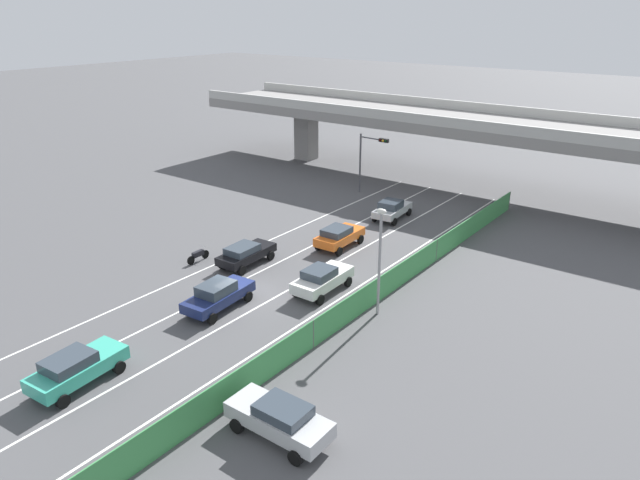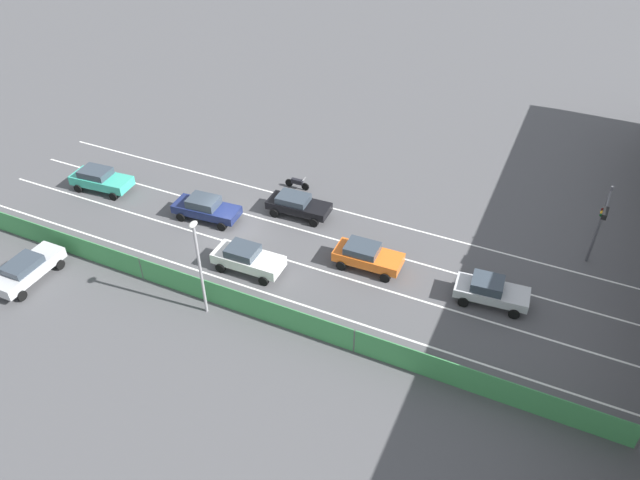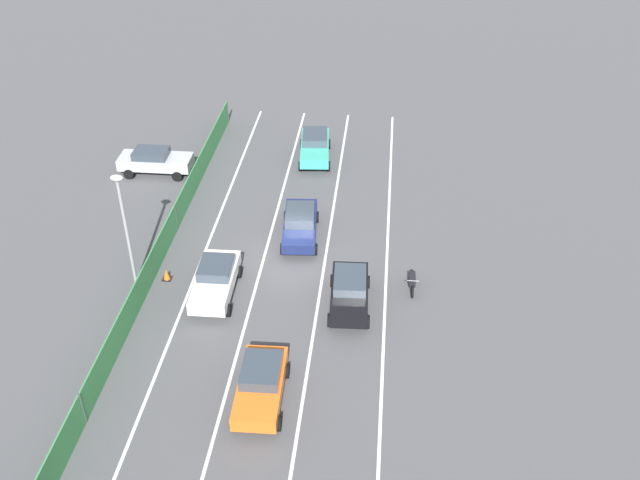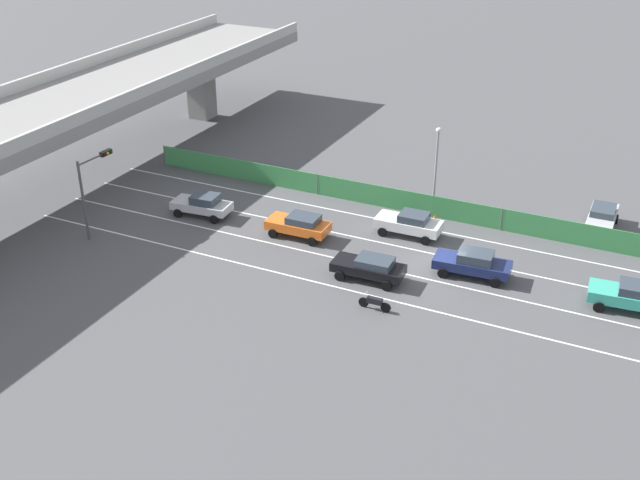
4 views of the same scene
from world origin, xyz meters
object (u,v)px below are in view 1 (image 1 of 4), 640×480
object	(u,v)px
car_taxi_orange	(339,236)
car_sedan_silver	(392,209)
car_hatchback_white	(322,279)
traffic_light	(369,153)
car_taxi_teal	(76,367)
street_lamp	(380,251)
car_sedan_navy	(218,295)
car_sedan_black	(246,253)
parked_wagon_silver	(280,418)
traffic_cone	(351,306)
motorcycle	(198,255)

from	to	relation	value
car_taxi_orange	car_sedan_silver	world-z (taller)	car_sedan_silver
car_taxi_orange	car_hatchback_white	size ratio (longest dim) A/B	0.96
car_taxi_orange	traffic_light	xyz separation A→B (m)	(-5.46, 12.52, 3.05)
car_taxi_teal	car_hatchback_white	world-z (taller)	car_taxi_teal
traffic_light	street_lamp	world-z (taller)	street_lamp
car_sedan_navy	traffic_light	size ratio (longest dim) A/B	0.85
car_sedan_black	traffic_light	size ratio (longest dim) A/B	0.80
traffic_light	car_sedan_silver	bearing A→B (deg)	-41.76
car_taxi_orange	parked_wagon_silver	world-z (taller)	parked_wagon_silver
car_sedan_black	traffic_cone	distance (m)	9.51
car_taxi_teal	motorcycle	distance (m)	14.58
traffic_light	traffic_cone	distance (m)	23.47
car_hatchback_white	traffic_cone	size ratio (longest dim) A/B	7.44
car_hatchback_white	street_lamp	distance (m)	5.19
street_lamp	car_sedan_navy	bearing A→B (deg)	-146.71
car_sedan_navy	motorcycle	distance (m)	7.34
car_sedan_black	motorcycle	distance (m)	3.45
car_taxi_orange	car_hatchback_white	bearing A→B (deg)	-62.92
car_hatchback_white	motorcycle	world-z (taller)	car_hatchback_white
car_taxi_teal	car_sedan_black	size ratio (longest dim) A/B	1.04
traffic_light	street_lamp	distance (m)	23.42
street_lamp	traffic_cone	size ratio (longest dim) A/B	10.56
car_hatchback_white	motorcycle	xyz separation A→B (m)	(-9.68, -1.40, -0.45)
car_sedan_black	traffic_cone	size ratio (longest dim) A/B	7.44
motorcycle	car_taxi_teal	bearing A→B (deg)	-64.32
car_sedan_navy	street_lamp	world-z (taller)	street_lamp
traffic_cone	motorcycle	bearing A→B (deg)	-177.71
car_sedan_navy	car_sedan_black	size ratio (longest dim) A/B	1.07
car_hatchback_white	motorcycle	distance (m)	9.79
car_taxi_teal	car_taxi_orange	bearing A→B (deg)	90.05
parked_wagon_silver	traffic_cone	xyz separation A→B (m)	(-3.71, 10.68, -0.63)
motorcycle	car_hatchback_white	bearing A→B (deg)	8.25
car_sedan_silver	traffic_cone	distance (m)	16.46
car_taxi_teal	car_sedan_black	bearing A→B (deg)	102.51
car_sedan_navy	traffic_light	world-z (taller)	traffic_light
car_taxi_orange	motorcycle	size ratio (longest dim) A/B	2.20
car_sedan_navy	car_taxi_orange	world-z (taller)	car_sedan_navy
car_taxi_teal	traffic_light	size ratio (longest dim) A/B	0.83
car_taxi_orange	car_sedan_black	bearing A→B (deg)	-116.64
street_lamp	traffic_cone	xyz separation A→B (m)	(-1.41, -0.61, -3.65)
car_sedan_navy	car_taxi_teal	size ratio (longest dim) A/B	1.03
car_taxi_teal	car_sedan_silver	bearing A→B (deg)	90.15
car_taxi_teal	motorcycle	world-z (taller)	car_taxi_teal
car_sedan_silver	traffic_cone	size ratio (longest dim) A/B	7.23
car_sedan_black	parked_wagon_silver	bearing A→B (deg)	-41.80
traffic_light	car_taxi_teal	bearing A→B (deg)	-80.76
car_taxi_orange	street_lamp	size ratio (longest dim) A/B	0.67
car_sedan_navy	car_sedan_silver	size ratio (longest dim) A/B	1.10
motorcycle	traffic_cone	size ratio (longest dim) A/B	3.23
car_sedan_black	motorcycle	world-z (taller)	car_sedan_black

